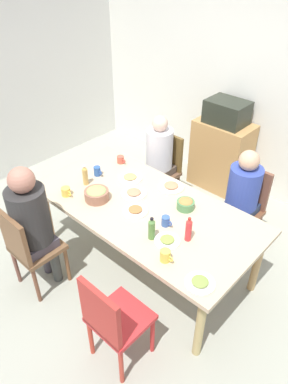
{
  "coord_description": "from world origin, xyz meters",
  "views": [
    {
      "loc": [
        1.76,
        -1.9,
        2.74
      ],
      "look_at": [
        0.0,
        0.0,
        0.89
      ],
      "focal_mm": 33.44,
      "sensor_mm": 36.0,
      "label": 1
    }
  ],
  "objects_px": {
    "cup_3": "(121,160)",
    "bottle_1": "(152,229)",
    "bowl_0": "(97,194)",
    "cup_2": "(66,192)",
    "plate_3": "(130,178)",
    "plate_4": "(171,186)",
    "person_3": "(242,193)",
    "chair_0": "(112,319)",
    "cup_0": "(165,256)",
    "dining_table": "(144,211)",
    "cup_1": "(166,221)",
    "chair_1": "(163,167)",
    "bottle_0": "(189,230)",
    "cup_4": "(97,171)",
    "bowl_1": "(186,204)",
    "bottle_2": "(85,175)",
    "plate_0": "(200,283)",
    "side_cabinet": "(221,155)",
    "person_2": "(32,219)",
    "plate_2": "(134,193)",
    "plate_1": "(135,210)",
    "person_1": "(159,155)",
    "chair_2": "(28,246)",
    "chair_3": "(244,204)",
    "microwave": "(227,112)"
  },
  "relations": [
    {
      "from": "plate_1",
      "to": "bowl_0",
      "type": "relative_size",
      "value": 1.0
    },
    {
      "from": "chair_1",
      "to": "cup_2",
      "type": "xyz_separation_m",
      "value": [
        -0.11,
        -1.31,
        0.27
      ]
    },
    {
      "from": "plate_2",
      "to": "plate_3",
      "type": "distance_m",
      "value": 0.27
    },
    {
      "from": "person_1",
      "to": "bowl_1",
      "type": "height_order",
      "value": "person_1"
    },
    {
      "from": "person_2",
      "to": "bottle_0",
      "type": "height_order",
      "value": "person_2"
    },
    {
      "from": "person_1",
      "to": "bottle_2",
      "type": "relative_size",
      "value": 5.5
    },
    {
      "from": "person_1",
      "to": "plate_2",
      "type": "distance_m",
      "value": 0.85
    },
    {
      "from": "person_2",
      "to": "cup_1",
      "type": "height_order",
      "value": "person_2"
    },
    {
      "from": "dining_table",
      "to": "chair_0",
      "type": "relative_size",
      "value": 2.41
    },
    {
      "from": "cup_4",
      "to": "bottle_0",
      "type": "xyz_separation_m",
      "value": [
        1.27,
        -0.14,
        0.06
      ]
    },
    {
      "from": "cup_1",
      "to": "cup_2",
      "type": "height_order",
      "value": "cup_1"
    },
    {
      "from": "chair_2",
      "to": "cup_3",
      "type": "relative_size",
      "value": 8.1
    },
    {
      "from": "person_3",
      "to": "plate_0",
      "type": "xyz_separation_m",
      "value": [
        0.37,
        -1.23,
        0.05
      ]
    },
    {
      "from": "dining_table",
      "to": "cup_1",
      "type": "height_order",
      "value": "cup_1"
    },
    {
      "from": "chair_2",
      "to": "chair_3",
      "type": "bearing_deg",
      "value": 59.48
    },
    {
      "from": "bowl_0",
      "to": "cup_4",
      "type": "relative_size",
      "value": 2.13
    },
    {
      "from": "person_2",
      "to": "bowl_0",
      "type": "xyz_separation_m",
      "value": [
        0.16,
        0.6,
        0.02
      ]
    },
    {
      "from": "bowl_1",
      "to": "cup_3",
      "type": "bearing_deg",
      "value": 170.94
    },
    {
      "from": "plate_1",
      "to": "bowl_0",
      "type": "height_order",
      "value": "bowl_0"
    },
    {
      "from": "chair_2",
      "to": "cup_0",
      "type": "height_order",
      "value": "chair_2"
    },
    {
      "from": "person_1",
      "to": "plate_0",
      "type": "distance_m",
      "value": 1.9
    },
    {
      "from": "cup_1",
      "to": "bottle_2",
      "type": "bearing_deg",
      "value": -176.5
    },
    {
      "from": "plate_1",
      "to": "plate_3",
      "type": "xyz_separation_m",
      "value": [
        -0.41,
        0.35,
        -0.0
      ]
    },
    {
      "from": "chair_1",
      "to": "bottle_0",
      "type": "xyz_separation_m",
      "value": [
        1.11,
        -1.01,
        0.33
      ]
    },
    {
      "from": "bowl_1",
      "to": "cup_0",
      "type": "height_order",
      "value": "same"
    },
    {
      "from": "bowl_1",
      "to": "bottle_2",
      "type": "bearing_deg",
      "value": -159.48
    },
    {
      "from": "chair_0",
      "to": "plate_1",
      "type": "bearing_deg",
      "value": 123.85
    },
    {
      "from": "cup_2",
      "to": "cup_3",
      "type": "height_order",
      "value": "cup_2"
    },
    {
      "from": "cup_3",
      "to": "bottle_1",
      "type": "relative_size",
      "value": 0.53
    },
    {
      "from": "chair_3",
      "to": "side_cabinet",
      "type": "relative_size",
      "value": 1.0
    },
    {
      "from": "plate_1",
      "to": "side_cabinet",
      "type": "height_order",
      "value": "side_cabinet"
    },
    {
      "from": "person_1",
      "to": "plate_2",
      "type": "bearing_deg",
      "value": -65.33
    },
    {
      "from": "bowl_0",
      "to": "bottle_1",
      "type": "height_order",
      "value": "bottle_1"
    },
    {
      "from": "chair_0",
      "to": "plate_2",
      "type": "xyz_separation_m",
      "value": [
        -0.73,
        0.98,
        0.24
      ]
    },
    {
      "from": "bowl_0",
      "to": "cup_2",
      "type": "relative_size",
      "value": 1.87
    },
    {
      "from": "chair_1",
      "to": "plate_1",
      "type": "relative_size",
      "value": 3.93
    },
    {
      "from": "microwave",
      "to": "cup_2",
      "type": "bearing_deg",
      "value": -100.97
    },
    {
      "from": "person_3",
      "to": "cup_3",
      "type": "distance_m",
      "value": 1.32
    },
    {
      "from": "cup_2",
      "to": "side_cabinet",
      "type": "height_order",
      "value": "side_cabinet"
    },
    {
      "from": "bowl_0",
      "to": "chair_0",
      "type": "bearing_deg",
      "value": -36.57
    },
    {
      "from": "plate_3",
      "to": "cup_1",
      "type": "relative_size",
      "value": 2.28
    },
    {
      "from": "plate_2",
      "to": "bottle_1",
      "type": "relative_size",
      "value": 1.17
    },
    {
      "from": "person_1",
      "to": "cup_0",
      "type": "xyz_separation_m",
      "value": [
        1.13,
        -1.22,
        0.08
      ]
    },
    {
      "from": "chair_0",
      "to": "cup_0",
      "type": "xyz_separation_m",
      "value": [
        0.04,
        0.53,
        0.27
      ]
    },
    {
      "from": "cup_0",
      "to": "bottle_1",
      "type": "height_order",
      "value": "bottle_1"
    },
    {
      "from": "dining_table",
      "to": "chair_3",
      "type": "xyz_separation_m",
      "value": [
        0.54,
        0.92,
        -0.16
      ]
    },
    {
      "from": "chair_1",
      "to": "cup_3",
      "type": "relative_size",
      "value": 8.1
    },
    {
      "from": "cup_4",
      "to": "side_cabinet",
      "type": "relative_size",
      "value": 0.12
    },
    {
      "from": "plate_3",
      "to": "plate_4",
      "type": "relative_size",
      "value": 0.95
    },
    {
      "from": "chair_2",
      "to": "bowl_1",
      "type": "distance_m",
      "value": 1.45
    }
  ]
}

